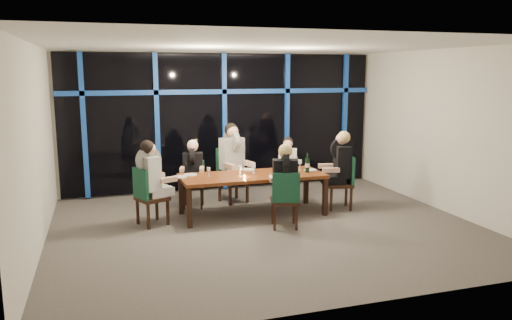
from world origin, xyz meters
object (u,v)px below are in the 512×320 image
Objects in this scene: chair_near_mid at (285,197)px; diner_end_right at (340,159)px; chair_far_left at (193,181)px; chair_far_right at (288,175)px; diner_far_right at (288,159)px; chair_end_right at (344,179)px; wine_bottle at (307,165)px; diner_end_left at (151,170)px; chair_far_mid at (231,172)px; diner_near_mid at (285,173)px; chair_end_left at (147,194)px; diner_far_mid at (233,151)px; water_pitcher at (291,168)px; diner_far_left at (193,164)px; dining_table at (253,178)px.

diner_end_right is at bearing -134.55° from chair_near_mid.
chair_far_left is 1.02× the size of chair_far_right.
chair_near_mid is 1.97m from diner_far_right.
chair_end_right is 0.83m from wine_bottle.
diner_end_right is at bearing -30.85° from diner_far_right.
chair_end_right is 3.62m from diner_end_left.
diner_near_mid reaches higher than chair_far_mid.
diner_end_right reaches higher than wine_bottle.
wine_bottle is at bearing -66.05° from diner_far_right.
chair_end_left is 2.14m from diner_far_mid.
diner_end_right reaches higher than chair_end_right.
wine_bottle is at bearing -74.90° from diner_end_right.
diner_far_mid is at bearing -107.09° from diner_end_right.
diner_end_left is 4.94× the size of water_pitcher.
chair_near_mid is at bearing -131.80° from wine_bottle.
diner_far_mid is at bearing -63.48° from diner_near_mid.
chair_end_right is 5.16× the size of water_pitcher.
chair_far_mid is 0.88m from diner_far_left.
chair_end_right is 1.05× the size of chair_near_mid.
chair_end_left is at bearing -137.80° from chair_far_right.
diner_far_right is at bearing 13.63° from chair_far_left.
diner_near_mid is at bearing -49.37° from chair_end_right.
chair_near_mid is 0.92× the size of diner_far_mid.
diner_far_mid reaches higher than diner_end_right.
diner_far_mid is 1.58m from wine_bottle.
chair_end_right reaches higher than chair_end_left.
chair_near_mid is (-1.51, -0.84, -0.02)m from chair_end_right.
diner_end_right is at bearing -3.25° from dining_table.
diner_end_left reaches higher than water_pitcher.
chair_end_right is at bearing 17.11° from water_pitcher.
chair_near_mid is 1.00m from water_pitcher.
diner_far_mid reaches higher than wine_bottle.
diner_far_mid is (1.78, 1.08, 0.47)m from chair_end_left.
wine_bottle is (1.02, -0.11, 0.21)m from dining_table.
chair_far_left is 2.45× the size of wine_bottle.
diner_far_left is (-0.81, -0.25, 0.25)m from chair_far_mid.
chair_far_right is 0.87× the size of chair_end_left.
chair_far_right is 1.01× the size of diner_far_left.
diner_end_right is (2.62, -0.99, 0.47)m from chair_far_left.
diner_far_right reaches higher than chair_far_mid.
chair_end_left is 2.34m from diner_near_mid.
chair_far_mid is at bearing -167.84° from diner_far_right.
chair_far_left is 1.05× the size of diner_far_right.
chair_end_left is at bearing -7.05° from chair_near_mid.
chair_end_left is at bearing 179.84° from wine_bottle.
dining_table is at bearing -79.57° from diner_end_right.
chair_far_mid reaches higher than chair_near_mid.
diner_end_left is 0.98× the size of diner_end_right.
diner_near_mid reaches higher than wine_bottle.
diner_end_left is at bearing -165.39° from diner_far_mid.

